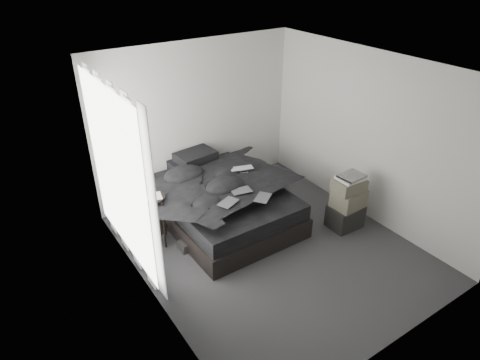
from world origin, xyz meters
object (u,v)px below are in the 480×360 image
side_stand (153,220)px  box_lower (345,216)px  laptop (243,166)px  bed (223,212)px

side_stand → box_lower: 2.91m
laptop → box_lower: 1.77m
bed → box_lower: box_lower is taller
laptop → box_lower: laptop is taller
bed → box_lower: 1.91m
side_stand → bed: bearing=-3.7°
bed → laptop: 0.80m
bed → box_lower: (1.49, -1.19, 0.03)m
laptop → bed: bearing=-154.5°
bed → box_lower: size_ratio=4.62×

